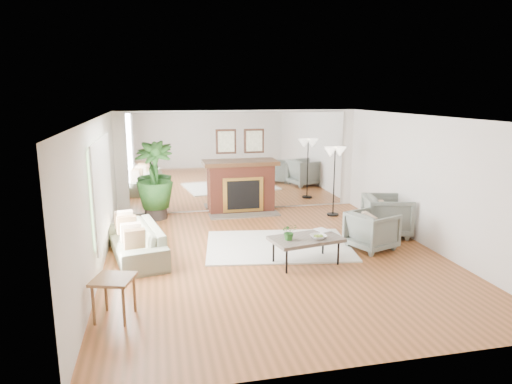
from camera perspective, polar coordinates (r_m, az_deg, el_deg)
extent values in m
plane|color=brown|center=(8.38, 2.40, -8.06)|extent=(7.00, 7.00, 0.00)
cube|color=silver|center=(7.83, -19.18, -0.66)|extent=(0.02, 7.00, 2.50)
cube|color=silver|center=(9.25, 20.68, 1.13)|extent=(0.02, 7.00, 2.50)
cube|color=silver|center=(11.39, -2.03, 3.88)|extent=(6.00, 0.02, 2.50)
cube|color=silver|center=(11.37, -2.01, 3.87)|extent=(5.40, 0.04, 2.40)
cube|color=#B2E09E|center=(8.20, -18.71, 0.64)|extent=(0.04, 2.40, 1.50)
cube|color=maroon|center=(11.30, -1.81, 0.47)|extent=(1.60, 0.40, 1.20)
cube|color=gold|center=(11.12, -1.61, -0.35)|extent=(1.00, 0.04, 0.85)
cube|color=black|center=(11.10, -1.59, -0.37)|extent=(0.80, 0.04, 0.70)
cube|color=#5B5348|center=(11.10, -1.46, -2.85)|extent=(1.70, 0.55, 0.03)
cube|color=#4A2E17|center=(11.17, -1.82, 3.56)|extent=(1.85, 0.46, 0.10)
cube|color=black|center=(11.21, -3.77, 6.31)|extent=(0.50, 0.04, 0.60)
cube|color=black|center=(11.34, -0.25, 6.40)|extent=(0.50, 0.04, 0.60)
cube|color=white|center=(8.91, 2.79, -6.70)|extent=(3.00, 2.34, 0.03)
cube|color=#5B5348|center=(7.93, 6.28, -5.87)|extent=(1.31, 0.92, 0.06)
cylinder|color=black|center=(7.58, 3.85, -8.63)|extent=(0.04, 0.04, 0.42)
cylinder|color=black|center=(8.06, 10.25, -7.51)|extent=(0.04, 0.04, 0.42)
cylinder|color=black|center=(8.00, 2.20, -7.47)|extent=(0.04, 0.04, 0.42)
cylinder|color=black|center=(8.46, 8.37, -6.49)|extent=(0.04, 0.04, 0.42)
imported|color=gray|center=(8.52, -14.72, -6.03)|extent=(1.16, 2.12, 0.59)
imported|color=slate|center=(9.86, 16.06, -2.84)|extent=(1.12, 1.10, 0.84)
imported|color=slate|center=(8.94, 14.28, -4.67)|extent=(1.02, 1.00, 0.73)
cube|color=brown|center=(6.30, -17.43, -10.37)|extent=(0.62, 0.62, 0.04)
cylinder|color=brown|center=(6.32, -19.67, -13.22)|extent=(0.04, 0.04, 0.54)
cylinder|color=brown|center=(6.17, -16.20, -13.60)|extent=(0.04, 0.04, 0.54)
cylinder|color=brown|center=(6.65, -18.25, -11.81)|extent=(0.04, 0.04, 0.54)
cylinder|color=brown|center=(6.51, -14.95, -12.12)|extent=(0.04, 0.04, 0.54)
cylinder|color=black|center=(11.04, -12.40, -2.31)|extent=(0.52, 0.52, 0.37)
imported|color=#2E5E22|center=(10.86, -12.60, 2.01)|extent=(0.95, 0.95, 1.54)
cylinder|color=black|center=(11.26, 9.58, -2.78)|extent=(0.28, 0.28, 0.04)
cylinder|color=black|center=(11.08, 9.72, 1.13)|extent=(0.03, 0.03, 1.60)
cone|color=white|center=(10.92, 9.27, 4.98)|extent=(0.30, 0.30, 0.22)
cone|color=white|center=(11.01, 10.44, 4.99)|extent=(0.30, 0.30, 0.22)
imported|color=#2E5E22|center=(7.73, 4.18, -4.97)|extent=(0.27, 0.23, 0.29)
imported|color=brown|center=(7.87, 7.80, -5.57)|extent=(0.31, 0.31, 0.07)
imported|color=brown|center=(8.26, 7.72, -4.88)|extent=(0.28, 0.33, 0.02)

